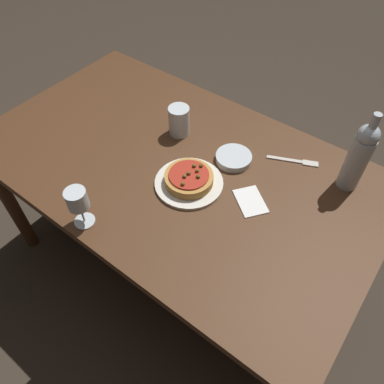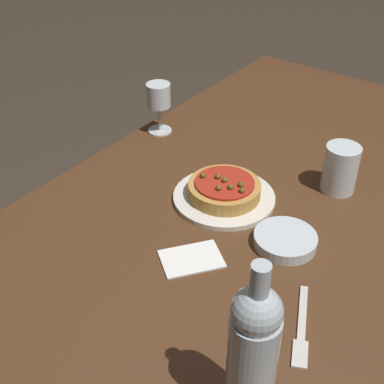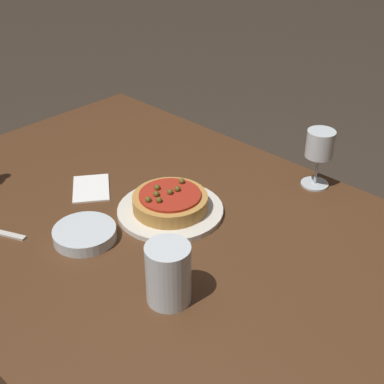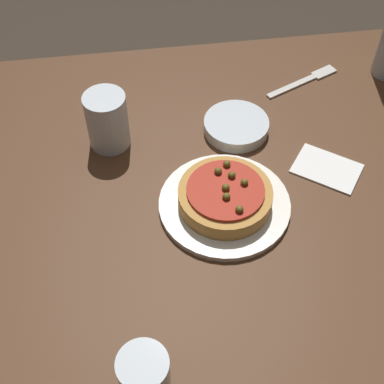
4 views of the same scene
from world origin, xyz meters
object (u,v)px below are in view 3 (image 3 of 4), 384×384
Objects in this scene: pizza at (170,201)px; side_bowl at (85,234)px; wine_glass at (320,147)px; dinner_plate at (170,210)px; dining_table at (188,272)px; water_cup at (168,274)px.

side_bowl is at bearing 72.97° from pizza.
dinner_plate is at bearing 63.19° from wine_glass.
dining_table is 0.15m from dinner_plate.
dinner_plate is 0.39m from wine_glass.
pizza is at bearing 40.33° from dinner_plate.
water_cup is (-0.03, 0.53, -0.05)m from wine_glass.
side_bowl is at bearing 39.96° from dining_table.
dining_table is at bearing -140.04° from side_bowl.
dining_table is 0.22m from water_cup.
side_bowl is (0.06, 0.19, -0.02)m from pizza.
water_cup is 0.88× the size of side_bowl.
wine_glass is (-0.17, -0.33, 0.07)m from pizza.
wine_glass is 1.09× the size of side_bowl.
side_bowl is at bearing 66.62° from wine_glass.
dining_table is at bearing 81.02° from wine_glass.
dining_table is 0.43m from wine_glass.
dinner_plate is 0.20m from side_bowl.
side_bowl is at bearing -0.59° from water_cup.
dinner_plate is 2.04× the size of water_cup.
pizza reaches higher than side_bowl.
dining_table is 0.24m from side_bowl.
wine_glass is at bearing -86.66° from water_cup.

